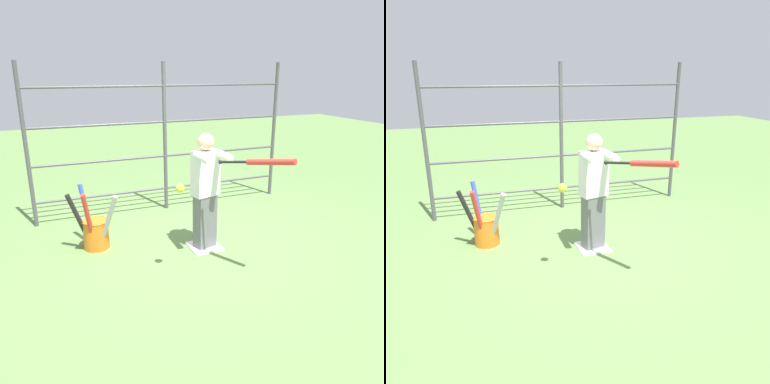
# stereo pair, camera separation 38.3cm
# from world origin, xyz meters

# --- Properties ---
(ground_plane) EXTENTS (24.00, 24.00, 0.00)m
(ground_plane) POSITION_xyz_m (0.00, 0.00, 0.00)
(ground_plane) COLOR #608447
(home_plate) EXTENTS (0.40, 0.40, 0.02)m
(home_plate) POSITION_xyz_m (0.00, 0.00, 0.01)
(home_plate) COLOR white
(home_plate) RESTS_ON ground
(fence_backstop) EXTENTS (4.17, 0.06, 2.36)m
(fence_backstop) POSITION_xyz_m (0.00, -1.60, 1.18)
(fence_backstop) COLOR #4C4C51
(fence_backstop) RESTS_ON ground
(batter) EXTENTS (0.38, 0.57, 1.51)m
(batter) POSITION_xyz_m (0.00, 0.02, 0.82)
(batter) COLOR slate
(batter) RESTS_ON ground
(baseball_bat_swinging) EXTENTS (0.47, 0.84, 0.20)m
(baseball_bat_swinging) POSITION_xyz_m (-0.25, 0.90, 1.33)
(baseball_bat_swinging) COLOR black
(softball_in_flight) EXTENTS (0.10, 0.10, 0.10)m
(softball_in_flight) POSITION_xyz_m (0.55, 0.56, 1.05)
(softball_in_flight) COLOR yellow
(bat_bucket) EXTENTS (0.61, 0.69, 0.84)m
(bat_bucket) POSITION_xyz_m (1.33, -0.51, 0.24)
(bat_bucket) COLOR orange
(bat_bucket) RESTS_ON ground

